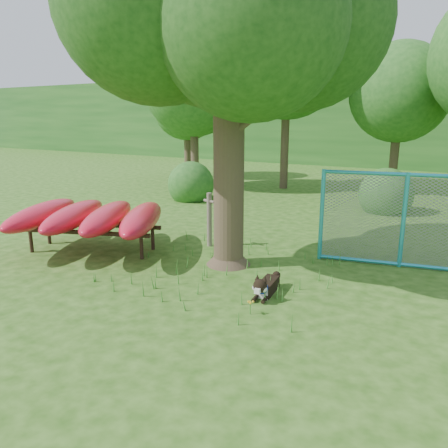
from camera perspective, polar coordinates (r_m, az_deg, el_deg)
The scene contains 13 objects.
ground at distance 8.53m, azimuth -5.30°, elevation -8.05°, with size 80.00×80.00×0.00m, color #234F0F.
wooden_post at distance 10.85m, azimuth -1.92°, elevation 0.77°, with size 0.37×0.17×1.35m.
kayak_rack at distance 10.88m, azimuth -17.01°, elevation 0.93°, with size 4.54×4.08×1.12m.
husky_dog at distance 8.04m, azimuth 5.44°, elevation -8.12°, with size 0.36×1.10×0.49m.
fence_section at distance 9.99m, azimuth 22.39°, elevation 0.41°, with size 3.46×0.76×3.42m.
wildflower_clump at distance 7.28m, azimuth 3.45°, elevation -10.29°, with size 0.11×0.10×0.24m.
bg_tree_a at distance 19.88m, azimuth -3.99°, elevation 17.60°, with size 4.40×4.40×6.70m.
bg_tree_b at distance 20.08m, azimuth 8.30°, elevation 20.68°, with size 5.20×5.20×8.22m.
bg_tree_c at distance 19.67m, azimuth 22.00°, elevation 15.61°, with size 4.00×4.00×6.12m.
bg_tree_f at distance 23.73m, azimuth -4.89°, elevation 15.14°, with size 3.60×3.60×5.55m.
shrub_left at distance 17.22m, azimuth -4.31°, elevation 3.19°, with size 1.80×1.80×1.80m, color #22591D.
shrub_mid at distance 15.94m, azimuth 20.20°, elevation 1.51°, with size 1.80×1.80×1.80m, color #22591D.
wooded_hillside at distance 34.71m, azimuth 23.30°, elevation 12.46°, with size 80.00×12.00×6.00m, color #22591D.
Camera 1 is at (4.66, -6.40, 3.17)m, focal length 35.00 mm.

